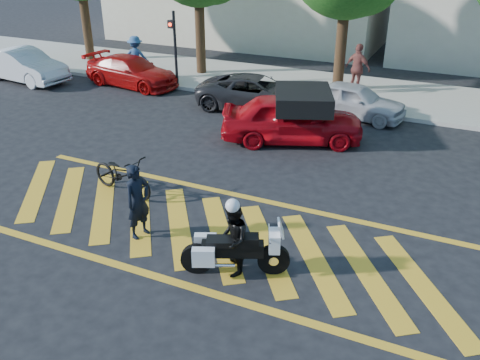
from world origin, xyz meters
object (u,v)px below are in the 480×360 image
at_px(officer_bike, 138,202).
at_px(police_motorcycle, 233,251).
at_px(parked_mid_right, 354,100).
at_px(officer_moto, 233,240).
at_px(red_convertible, 292,119).
at_px(bicycle, 122,174).
at_px(parked_mid_left, 257,93).
at_px(parked_far_left, 24,65).
at_px(parked_left, 132,71).

relative_size(officer_bike, police_motorcycle, 0.85).
relative_size(officer_bike, parked_mid_right, 0.47).
relative_size(officer_moto, red_convertible, 0.34).
height_order(bicycle, parked_mid_left, parked_mid_left).
relative_size(red_convertible, parked_far_left, 1.03).
distance_m(bicycle, red_convertible, 5.94).
height_order(officer_moto, parked_left, officer_moto).
bearing_deg(officer_bike, police_motorcycle, -86.67).
bearing_deg(bicycle, police_motorcycle, -103.64).
bearing_deg(parked_far_left, bicycle, -116.87).
height_order(police_motorcycle, parked_mid_right, parked_mid_right).
height_order(parked_left, parked_mid_right, parked_left).
bearing_deg(red_convertible, parked_mid_left, 20.48).
relative_size(police_motorcycle, parked_mid_left, 0.45).
relative_size(bicycle, parked_mid_right, 0.55).
xyz_separation_m(officer_moto, parked_mid_left, (-3.57, 9.69, -0.14)).
distance_m(bicycle, parked_left, 10.15).
bearing_deg(parked_mid_right, parked_mid_left, 106.53).
bearing_deg(police_motorcycle, officer_moto, 117.81).
xyz_separation_m(bicycle, parked_mid_left, (0.50, 7.79, 0.10)).
xyz_separation_m(officer_bike, parked_left, (-7.27, 9.95, -0.24)).
bearing_deg(parked_mid_right, officer_moto, -172.69).
xyz_separation_m(police_motorcycle, parked_mid_left, (-3.59, 9.71, 0.11)).
xyz_separation_m(officer_bike, parked_mid_left, (-1.09, 9.33, -0.24)).
distance_m(officer_bike, officer_moto, 2.51).
bearing_deg(bicycle, officer_moto, -103.57).
height_order(police_motorcycle, parked_mid_left, parked_mid_left).
relative_size(officer_bike, bicycle, 0.86).
xyz_separation_m(officer_moto, red_convertible, (-1.27, 7.14, -0.01)).
distance_m(bicycle, parked_far_left, 12.58).
relative_size(parked_left, parked_mid_left, 0.96).
distance_m(police_motorcycle, parked_left, 14.21).
distance_m(parked_left, parked_mid_right, 9.76).
relative_size(officer_bike, red_convertible, 0.39).
xyz_separation_m(officer_bike, police_motorcycle, (2.50, -0.38, -0.35)).
height_order(parked_left, parked_mid_left, parked_left).
bearing_deg(officer_moto, parked_left, -160.15).
height_order(police_motorcycle, parked_left, parked_left).
height_order(officer_moto, parked_mid_right, officer_moto).
bearing_deg(bicycle, parked_far_left, 67.60).
bearing_deg(parked_left, parked_mid_right, -83.94).
bearing_deg(red_convertible, parked_far_left, 60.89).
height_order(parked_far_left, parked_mid_right, parked_far_left).
distance_m(officer_moto, parked_mid_left, 10.33).
relative_size(bicycle, officer_moto, 1.31).
xyz_separation_m(bicycle, parked_left, (-5.68, 8.41, 0.10)).
height_order(bicycle, parked_left, parked_left).
height_order(bicycle, police_motorcycle, bicycle).
distance_m(bicycle, officer_moto, 4.50).
bearing_deg(police_motorcycle, parked_mid_right, 66.51).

